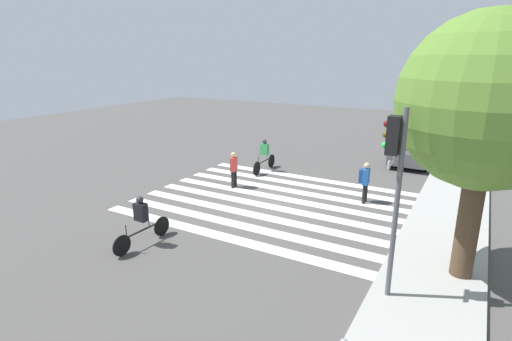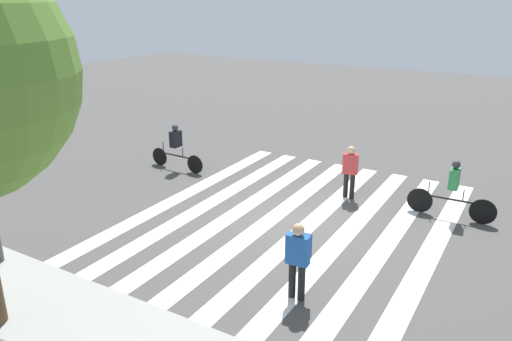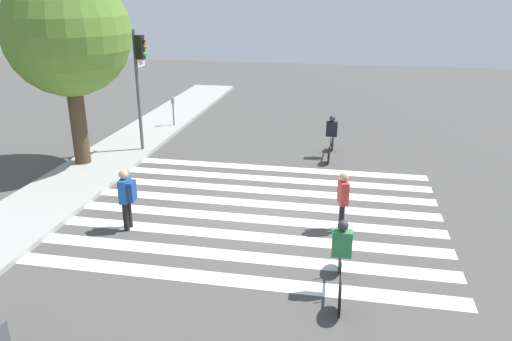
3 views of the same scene
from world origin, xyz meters
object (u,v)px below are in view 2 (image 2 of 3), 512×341
pedestrian_adult_blue_shirt (350,169)px  cyclist_far_lane (176,145)px  cyclist_mid_street (453,188)px  pedestrian_adult_tall_backpack (299,255)px

pedestrian_adult_blue_shirt → cyclist_far_lane: bearing=-9.3°
cyclist_mid_street → cyclist_far_lane: (8.90, 0.61, -0.01)m
cyclist_far_lane → cyclist_mid_street: bearing=-173.8°
pedestrian_adult_blue_shirt → cyclist_mid_street: size_ratio=0.69×
pedestrian_adult_blue_shirt → cyclist_far_lane: size_ratio=0.72×
pedestrian_adult_tall_backpack → cyclist_far_lane: size_ratio=0.73×
pedestrian_adult_blue_shirt → cyclist_far_lane: (6.03, 0.56, -0.04)m
pedestrian_adult_tall_backpack → cyclist_far_lane: bearing=-38.8°
pedestrian_adult_tall_backpack → cyclist_mid_street: 5.81m
cyclist_mid_street → cyclist_far_lane: size_ratio=1.03×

